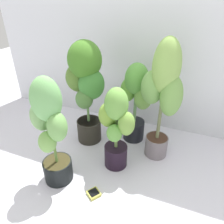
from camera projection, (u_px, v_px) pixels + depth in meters
ground_plane at (106, 176)px, 1.63m from camera, size 8.00×8.00×0.00m
mylar_back_wall at (143, 23)px, 1.82m from camera, size 3.20×0.01×2.00m
potted_plant_back_center at (136, 98)px, 1.84m from camera, size 0.34×0.24×0.74m
potted_plant_back_right at (163, 93)px, 1.56m from camera, size 0.35×0.24×0.99m
potted_plant_front_left at (51, 130)px, 1.39m from camera, size 0.34×0.27×0.82m
potted_plant_back_left at (86, 84)px, 1.75m from camera, size 0.41×0.37×0.93m
potted_plant_center at (116, 126)px, 1.55m from camera, size 0.32×0.26×0.68m
hygrometer_box at (94, 194)px, 1.47m from camera, size 0.11×0.11×0.03m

